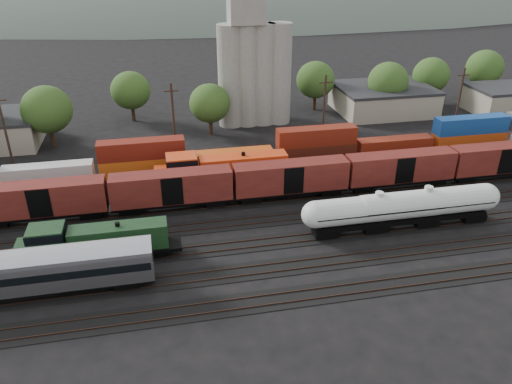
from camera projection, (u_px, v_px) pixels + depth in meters
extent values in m
plane|color=black|center=(285.00, 218.00, 61.70)|extent=(600.00, 600.00, 0.00)
cube|color=black|center=(324.00, 293.00, 48.57)|extent=(180.00, 3.20, 0.08)
cube|color=#382319|center=(327.00, 297.00, 47.91)|extent=(180.00, 0.08, 0.16)
cube|color=#382319|center=(322.00, 288.00, 49.16)|extent=(180.00, 0.08, 0.16)
cube|color=black|center=(309.00, 264.00, 52.94)|extent=(180.00, 3.20, 0.08)
cube|color=#382319|center=(311.00, 267.00, 52.28)|extent=(180.00, 0.08, 0.16)
cube|color=#382319|center=(307.00, 259.00, 53.53)|extent=(180.00, 0.08, 0.16)
cube|color=black|center=(296.00, 239.00, 57.31)|extent=(180.00, 3.20, 0.08)
cube|color=#382319|center=(298.00, 242.00, 56.65)|extent=(180.00, 0.08, 0.16)
cube|color=#382319|center=(295.00, 235.00, 57.90)|extent=(180.00, 0.08, 0.16)
cube|color=black|center=(285.00, 218.00, 61.68)|extent=(180.00, 3.20, 0.08)
cube|color=#382319|center=(287.00, 220.00, 61.02)|extent=(180.00, 0.08, 0.16)
cube|color=#382319|center=(284.00, 215.00, 62.27)|extent=(180.00, 0.08, 0.16)
cube|color=black|center=(276.00, 200.00, 66.05)|extent=(180.00, 3.20, 0.08)
cube|color=#382319|center=(277.00, 202.00, 65.39)|extent=(180.00, 0.08, 0.16)
cube|color=#382319|center=(274.00, 197.00, 66.64)|extent=(180.00, 0.08, 0.16)
cube|color=black|center=(267.00, 184.00, 70.42)|extent=(180.00, 3.20, 0.08)
cube|color=#382319|center=(268.00, 185.00, 69.76)|extent=(180.00, 0.08, 0.16)
cube|color=#382319|center=(266.00, 181.00, 71.01)|extent=(180.00, 0.08, 0.16)
cube|color=black|center=(260.00, 169.00, 74.79)|extent=(180.00, 3.20, 0.08)
cube|color=#382319|center=(261.00, 171.00, 74.13)|extent=(180.00, 0.08, 0.16)
cube|color=#382319|center=(259.00, 167.00, 75.38)|extent=(180.00, 0.08, 0.16)
cube|color=black|center=(101.00, 251.00, 52.87)|extent=(16.88, 2.88, 0.40)
cube|color=black|center=(102.00, 255.00, 53.08)|extent=(4.96, 2.18, 0.79)
cube|color=black|center=(119.00, 237.00, 52.54)|extent=(10.13, 2.38, 2.68)
cube|color=black|center=(48.00, 242.00, 51.13)|extent=(3.57, 2.88, 3.28)
cube|color=black|center=(46.00, 233.00, 50.66)|extent=(3.67, 2.98, 0.89)
cube|color=black|center=(25.00, 250.00, 51.04)|extent=(1.59, 2.38, 1.79)
cylinder|color=black|center=(117.00, 225.00, 51.87)|extent=(0.50, 0.50, 0.50)
cube|color=black|center=(49.00, 262.00, 52.19)|extent=(2.58, 1.99, 0.69)
cube|color=black|center=(154.00, 250.00, 54.14)|extent=(2.58, 1.99, 0.69)
cylinder|color=silver|center=(378.00, 208.00, 57.69)|extent=(15.21, 3.13, 3.13)
sphere|color=silver|center=(315.00, 215.00, 56.32)|extent=(3.13, 3.13, 3.13)
sphere|color=silver|center=(438.00, 202.00, 59.06)|extent=(3.13, 3.13, 3.13)
cylinder|color=silver|center=(380.00, 194.00, 56.89)|extent=(0.97, 0.97, 0.54)
cube|color=black|center=(378.00, 208.00, 57.69)|extent=(15.56, 3.28, 0.09)
cube|color=black|center=(376.00, 221.00, 58.47)|extent=(14.69, 2.38, 0.54)
cube|color=black|center=(325.00, 231.00, 57.64)|extent=(2.81, 2.16, 0.76)
cube|color=black|center=(424.00, 220.00, 59.89)|extent=(2.81, 2.16, 0.76)
cylinder|color=silver|center=(426.00, 202.00, 58.77)|extent=(15.58, 3.21, 3.21)
sphere|color=silver|center=(364.00, 209.00, 57.36)|extent=(3.21, 3.21, 3.21)
sphere|color=silver|center=(486.00, 196.00, 60.17)|extent=(3.21, 3.21, 3.21)
cylinder|color=silver|center=(429.00, 189.00, 57.94)|extent=(1.00, 1.00, 0.55)
cube|color=black|center=(426.00, 202.00, 58.77)|extent=(15.93, 3.36, 0.09)
cube|color=black|center=(424.00, 216.00, 59.56)|extent=(15.04, 2.43, 0.55)
cube|color=black|center=(374.00, 226.00, 58.72)|extent=(2.88, 2.21, 0.77)
cube|color=black|center=(471.00, 215.00, 61.01)|extent=(2.88, 2.21, 0.77)
cube|color=silver|center=(30.00, 275.00, 46.80)|extent=(22.93, 2.77, 2.87)
cylinder|color=silver|center=(26.00, 262.00, 46.15)|extent=(22.93, 2.77, 2.77)
cube|color=black|center=(29.00, 272.00, 46.64)|extent=(22.47, 2.83, 0.80)
cube|color=black|center=(33.00, 288.00, 47.49)|extent=(22.93, 2.48, 0.38)
cube|color=black|center=(127.00, 281.00, 49.29)|extent=(2.48, 1.91, 0.67)
cube|color=black|center=(227.00, 178.00, 68.76)|extent=(19.96, 3.22, 0.44)
cube|color=black|center=(227.00, 182.00, 68.98)|extent=(5.54, 2.44, 0.89)
cube|color=red|center=(243.00, 165.00, 68.41)|extent=(11.98, 2.66, 2.99)
cube|color=red|center=(182.00, 168.00, 66.75)|extent=(3.99, 3.22, 3.66)
cube|color=black|center=(181.00, 160.00, 66.23)|extent=(4.10, 3.33, 1.00)
cube|color=red|center=(161.00, 176.00, 66.63)|extent=(1.77, 2.66, 2.00)
cylinder|color=black|center=(243.00, 154.00, 67.66)|extent=(0.55, 0.55, 0.55)
cube|color=black|center=(180.00, 187.00, 67.93)|extent=(2.88, 2.22, 0.78)
cube|color=black|center=(272.00, 179.00, 70.23)|extent=(2.88, 2.22, 0.78)
cube|color=black|center=(45.00, 213.00, 60.34)|extent=(15.00, 2.60, 0.40)
cube|color=#5C1B16|center=(41.00, 198.00, 59.39)|extent=(15.00, 2.90, 3.80)
cube|color=black|center=(173.00, 201.00, 63.11)|extent=(15.00, 2.60, 0.40)
cube|color=#5C1B16|center=(172.00, 187.00, 62.16)|extent=(15.00, 2.90, 3.80)
cube|color=black|center=(290.00, 190.00, 65.89)|extent=(15.00, 2.60, 0.40)
cube|color=#5C1B16|center=(291.00, 176.00, 64.94)|extent=(15.00, 2.90, 3.80)
cube|color=black|center=(398.00, 180.00, 68.66)|extent=(15.00, 2.60, 0.40)
cube|color=#5C1B16|center=(400.00, 166.00, 67.71)|extent=(15.00, 2.90, 3.80)
cube|color=black|center=(498.00, 171.00, 71.43)|extent=(15.00, 2.60, 0.40)
cube|color=#5C1B16|center=(501.00, 158.00, 70.49)|extent=(15.00, 2.90, 3.80)
cube|color=black|center=(260.00, 167.00, 74.59)|extent=(160.00, 2.60, 0.60)
cube|color=silver|center=(48.00, 174.00, 68.50)|extent=(12.00, 2.40, 2.60)
cube|color=#CB5914|center=(143.00, 166.00, 70.80)|extent=(12.00, 2.40, 2.60)
cube|color=maroon|center=(141.00, 149.00, 69.63)|extent=(12.00, 2.40, 2.60)
cube|color=#CA4E14|center=(232.00, 159.00, 73.11)|extent=(12.00, 2.40, 2.60)
cube|color=#481B10|center=(316.00, 152.00, 75.42)|extent=(12.00, 2.40, 2.60)
cube|color=maroon|center=(317.00, 136.00, 74.24)|extent=(12.00, 2.40, 2.60)
cube|color=maroon|center=(394.00, 146.00, 77.72)|extent=(12.00, 2.40, 2.60)
cube|color=#C24913|center=(468.00, 140.00, 80.03)|extent=(12.00, 2.40, 2.60)
cube|color=navy|center=(471.00, 125.00, 78.85)|extent=(12.00, 2.40, 2.60)
cylinder|color=gray|center=(230.00, 77.00, 88.92)|extent=(4.40, 4.40, 18.00)
cylinder|color=gray|center=(247.00, 76.00, 89.46)|extent=(4.40, 4.40, 18.00)
cylinder|color=gray|center=(263.00, 75.00, 90.00)|extent=(4.40, 4.40, 18.00)
cylinder|color=gray|center=(279.00, 74.00, 90.55)|extent=(4.40, 4.40, 18.00)
cube|color=#9E937F|center=(383.00, 100.00, 99.28)|extent=(18.00, 14.00, 4.60)
cube|color=#232326|center=(385.00, 88.00, 98.13)|extent=(18.36, 14.28, 0.50)
cube|color=#9E937F|center=(511.00, 100.00, 99.41)|extent=(16.00, 10.00, 4.60)
cylinder|color=black|center=(53.00, 138.00, 82.40)|extent=(0.70, 0.70, 2.96)
ellipsoid|color=#375820|center=(47.00, 109.00, 80.17)|extent=(8.02, 8.02, 7.60)
cylinder|color=black|center=(133.00, 114.00, 94.50)|extent=(0.70, 0.70, 2.70)
ellipsoid|color=#375820|center=(131.00, 90.00, 92.45)|extent=(7.33, 7.33, 6.94)
cylinder|color=black|center=(211.00, 127.00, 87.90)|extent=(0.70, 0.70, 2.60)
ellipsoid|color=#375820|center=(210.00, 103.00, 85.93)|extent=(7.05, 7.05, 6.68)
cylinder|color=black|center=(255.00, 110.00, 96.45)|extent=(0.70, 0.70, 2.74)
ellipsoid|color=#375820|center=(255.00, 87.00, 94.37)|extent=(7.45, 7.45, 7.06)
cylinder|color=black|center=(314.00, 103.00, 100.74)|extent=(0.70, 0.70, 2.80)
ellipsoid|color=#375820|center=(316.00, 80.00, 98.62)|extent=(7.59, 7.59, 7.19)
cylinder|color=black|center=(385.00, 106.00, 98.90)|extent=(0.70, 0.70, 2.88)
ellipsoid|color=#375820|center=(388.00, 81.00, 96.72)|extent=(7.82, 7.82, 7.41)
cylinder|color=black|center=(428.00, 97.00, 104.60)|extent=(0.70, 0.70, 2.75)
ellipsoid|color=#375820|center=(431.00, 75.00, 102.52)|extent=(7.46, 7.46, 7.06)
cylinder|color=black|center=(480.00, 90.00, 109.48)|extent=(0.70, 0.70, 2.88)
ellipsoid|color=#375820|center=(485.00, 68.00, 107.30)|extent=(7.81, 7.81, 7.40)
cylinder|color=black|center=(6.00, 133.00, 71.74)|extent=(0.36, 0.36, 12.00)
cylinder|color=black|center=(174.00, 122.00, 76.06)|extent=(0.36, 0.36, 12.00)
cube|color=black|center=(171.00, 91.00, 73.89)|extent=(2.20, 0.18, 0.18)
cylinder|color=black|center=(324.00, 112.00, 80.38)|extent=(0.36, 0.36, 12.00)
cube|color=black|center=(326.00, 83.00, 78.22)|extent=(2.20, 0.18, 0.18)
cylinder|color=black|center=(458.00, 103.00, 84.71)|extent=(0.36, 0.36, 12.00)
cube|color=black|center=(464.00, 75.00, 82.54)|extent=(2.20, 0.18, 0.18)
ellipsoid|color=#59665B|center=(240.00, 38.00, 306.42)|extent=(520.00, 286.00, 130.00)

